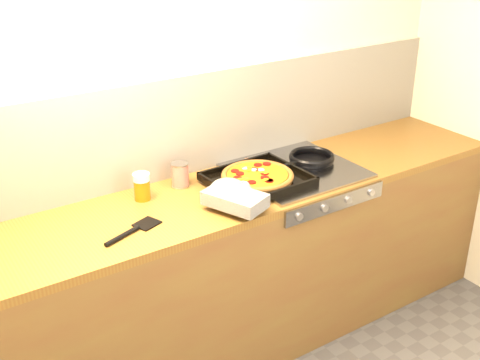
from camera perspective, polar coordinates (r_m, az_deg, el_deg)
room_shell at (r=2.95m, az=-4.94°, el=5.17°), size 3.20×3.20×3.20m
counter_run at (r=3.04m, az=-1.79°, el=-8.88°), size 3.20×0.62×0.90m
stovetop at (r=3.05m, az=5.27°, el=0.89°), size 0.60×0.56×0.02m
pizza_on_tray at (r=2.82m, az=0.98°, el=-0.21°), size 0.59×0.52×0.08m
frying_pan at (r=3.13m, az=6.74°, el=2.02°), size 0.40×0.26×0.04m
tomato_can at (r=2.88m, az=-5.71°, el=0.50°), size 0.09×0.09×0.12m
juice_glass at (r=2.77m, az=-9.29°, el=-0.60°), size 0.10×0.10×0.13m
wooden_spoon at (r=3.08m, az=-0.25°, el=1.35°), size 0.29×0.14×0.02m
black_spatula at (r=2.53m, az=-10.13°, el=-4.75°), size 0.28×0.15×0.02m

